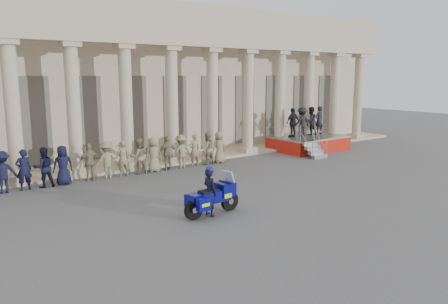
# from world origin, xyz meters

# --- Properties ---
(ground) EXTENTS (90.00, 90.00, 0.00)m
(ground) POSITION_xyz_m (0.00, 0.00, 0.00)
(ground) COLOR #4B4B4E
(ground) RESTS_ON ground
(building) EXTENTS (40.00, 12.50, 9.00)m
(building) POSITION_xyz_m (-0.00, 14.74, 4.52)
(building) COLOR tan
(building) RESTS_ON ground
(officer_rank) EXTENTS (18.10, 0.66, 1.75)m
(officer_rank) POSITION_xyz_m (-5.14, 6.85, 0.87)
(officer_rank) COLOR black
(officer_rank) RESTS_ON ground
(reviewing_stand) EXTENTS (4.51, 4.26, 2.77)m
(reviewing_stand) POSITION_xyz_m (10.52, 6.97, 1.47)
(reviewing_stand) COLOR gray
(reviewing_stand) RESTS_ON ground
(motorcycle) EXTENTS (2.29, 0.95, 1.47)m
(motorcycle) POSITION_xyz_m (-1.88, -0.53, 0.64)
(motorcycle) COLOR black
(motorcycle) RESTS_ON ground
(rider) EXTENTS (0.45, 0.64, 1.76)m
(rider) POSITION_xyz_m (-2.01, -0.55, 0.88)
(rider) COLOR black
(rider) RESTS_ON ground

